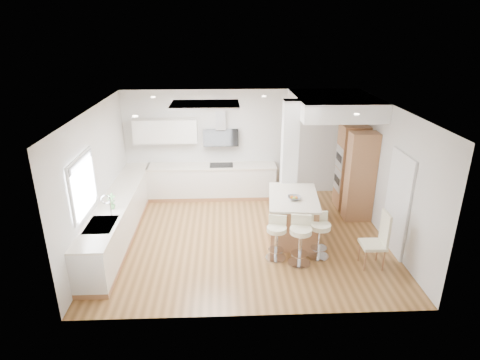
{
  "coord_description": "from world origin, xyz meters",
  "views": [
    {
      "loc": [
        -0.43,
        -7.63,
        4.32
      ],
      "look_at": [
        -0.09,
        0.4,
        1.18
      ],
      "focal_mm": 30.0,
      "sensor_mm": 36.0,
      "label": 1
    }
  ],
  "objects_px": {
    "bar_stool_a": "(277,236)",
    "peninsula": "(292,216)",
    "dining_chair": "(379,238)",
    "bar_stool_c": "(320,233)",
    "bar_stool_b": "(300,238)"
  },
  "relations": [
    {
      "from": "peninsula",
      "to": "bar_stool_b",
      "type": "distance_m",
      "value": 1.08
    },
    {
      "from": "peninsula",
      "to": "bar_stool_b",
      "type": "relative_size",
      "value": 1.69
    },
    {
      "from": "bar_stool_a",
      "to": "bar_stool_c",
      "type": "distance_m",
      "value": 0.85
    },
    {
      "from": "bar_stool_a",
      "to": "dining_chair",
      "type": "height_order",
      "value": "dining_chair"
    },
    {
      "from": "bar_stool_c",
      "to": "dining_chair",
      "type": "distance_m",
      "value": 1.09
    },
    {
      "from": "bar_stool_c",
      "to": "dining_chair",
      "type": "bearing_deg",
      "value": -25.13
    },
    {
      "from": "peninsula",
      "to": "dining_chair",
      "type": "distance_m",
      "value": 1.88
    },
    {
      "from": "peninsula",
      "to": "bar_stool_c",
      "type": "xyz_separation_m",
      "value": [
        0.39,
        -0.86,
        0.05
      ]
    },
    {
      "from": "peninsula",
      "to": "bar_stool_c",
      "type": "bearing_deg",
      "value": -59.5
    },
    {
      "from": "bar_stool_a",
      "to": "peninsula",
      "type": "bearing_deg",
      "value": 75.3
    },
    {
      "from": "dining_chair",
      "to": "peninsula",
      "type": "bearing_deg",
      "value": 139.83
    },
    {
      "from": "peninsula",
      "to": "bar_stool_a",
      "type": "distance_m",
      "value": 1.0
    },
    {
      "from": "bar_stool_b",
      "to": "peninsula",
      "type": "bearing_deg",
      "value": 96.91
    },
    {
      "from": "bar_stool_b",
      "to": "dining_chair",
      "type": "xyz_separation_m",
      "value": [
        1.45,
        -0.15,
        0.05
      ]
    },
    {
      "from": "bar_stool_a",
      "to": "dining_chair",
      "type": "xyz_separation_m",
      "value": [
        1.87,
        -0.34,
        0.1
      ]
    }
  ]
}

